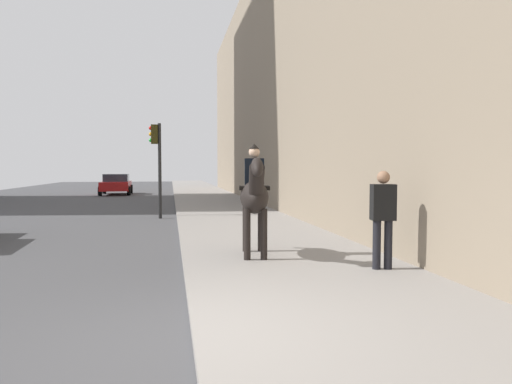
# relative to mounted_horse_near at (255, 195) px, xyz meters

# --- Properties ---
(sidewalk_slab) EXTENTS (120.00, 4.08, 0.12)m
(sidewalk_slab) POSITION_rel_mounted_horse_near_xyz_m (-4.10, -0.62, -1.28)
(sidewalk_slab) COLOR gray
(sidewalk_slab) RESTS_ON ground
(mounted_horse_near) EXTENTS (2.15, 0.75, 2.23)m
(mounted_horse_near) POSITION_rel_mounted_horse_near_xyz_m (0.00, 0.00, 0.00)
(mounted_horse_near) COLOR black
(mounted_horse_near) RESTS_ON sidewalk_slab
(pedestrian_greeting) EXTENTS (0.32, 0.44, 1.70)m
(pedestrian_greeting) POSITION_rel_mounted_horse_near_xyz_m (-1.57, -1.96, -0.24)
(pedestrian_greeting) COLOR black
(pedestrian_greeting) RESTS_ON sidewalk_slab
(car_near_lane) EXTENTS (4.27, 2.18, 1.44)m
(car_near_lane) POSITION_rel_mounted_horse_near_xyz_m (24.76, 5.40, -0.59)
(car_near_lane) COLOR maroon
(car_near_lane) RESTS_ON ground
(traffic_light_near_curb) EXTENTS (0.20, 0.44, 3.50)m
(traffic_light_near_curb) POSITION_rel_mounted_horse_near_xyz_m (8.41, 2.11, 1.02)
(traffic_light_near_curb) COLOR black
(traffic_light_near_curb) RESTS_ON ground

